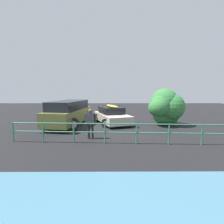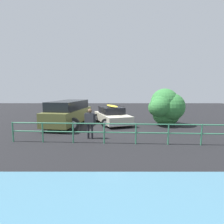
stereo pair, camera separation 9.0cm
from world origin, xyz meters
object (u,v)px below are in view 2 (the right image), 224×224
at_px(sedan_car, 112,116).
at_px(person_bystander, 90,121).
at_px(bush_near_left, 165,108).
at_px(suv_car, 69,113).

height_order(sedan_car, person_bystander, person_bystander).
bearing_deg(bush_near_left, sedan_car, -10.39).
bearing_deg(bush_near_left, person_bystander, 35.97).
height_order(person_bystander, bush_near_left, bush_near_left).
relative_size(sedan_car, bush_near_left, 1.62).
distance_m(sedan_car, person_bystander, 4.43).
relative_size(sedan_car, person_bystander, 2.83).
bearing_deg(suv_car, bush_near_left, -178.38).
height_order(suv_car, bush_near_left, bush_near_left).
height_order(sedan_car, suv_car, suv_car).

